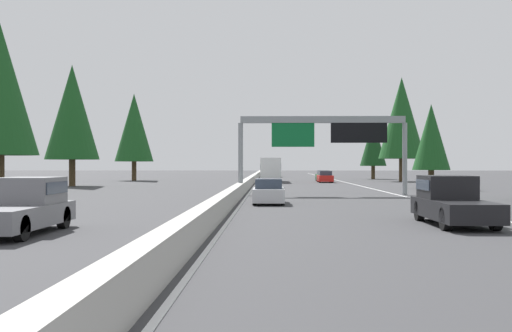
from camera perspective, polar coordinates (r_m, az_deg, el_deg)
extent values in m
plane|color=#38383A|center=(62.88, -0.41, -1.94)|extent=(320.00, 320.00, 0.00)
cube|color=#ADAAA3|center=(82.86, -0.19, -1.12)|extent=(180.00, 0.56, 0.90)
cube|color=silver|center=(73.47, 8.85, -1.63)|extent=(160.00, 0.16, 0.01)
cube|color=silver|center=(72.86, 0.03, -1.65)|extent=(160.00, 0.16, 0.01)
cylinder|color=gray|center=(45.58, -1.46, 0.67)|extent=(0.36, 0.36, 5.42)
cylinder|color=gray|center=(46.62, 13.84, 0.65)|extent=(0.36, 0.36, 5.42)
cube|color=gray|center=(45.81, 6.28, 4.37)|extent=(0.50, 12.32, 0.50)
cube|color=#0C602D|center=(45.46, 3.50, 3.01)|extent=(0.12, 3.20, 1.90)
cube|color=black|center=(45.91, 9.67, 3.11)|extent=(0.16, 4.20, 1.50)
cube|color=black|center=(24.09, 18.19, -3.89)|extent=(5.60, 2.00, 0.70)
cube|color=black|center=(25.01, 17.52, -1.90)|extent=(2.24, 1.84, 0.90)
cube|color=#2D3847|center=(25.01, 17.52, -1.70)|extent=(2.02, 1.92, 0.41)
cylinder|color=black|center=(25.66, 15.14, -4.11)|extent=(0.80, 0.28, 0.80)
cylinder|color=black|center=(26.12, 18.82, -4.03)|extent=(0.80, 0.28, 0.80)
cylinder|color=black|center=(22.10, 17.44, -4.80)|extent=(0.80, 0.28, 0.80)
cylinder|color=black|center=(22.63, 21.64, -4.68)|extent=(0.80, 0.28, 0.80)
cube|color=silver|center=(35.41, 1.19, -2.72)|extent=(4.40, 1.80, 0.76)
cube|color=#2D3847|center=(35.16, 1.19, -1.66)|extent=(2.46, 1.51, 0.56)
cylinder|color=black|center=(36.83, -0.03, -2.93)|extent=(0.64, 0.22, 0.64)
cylinder|color=black|center=(36.83, 2.43, -2.93)|extent=(0.64, 0.22, 0.64)
cylinder|color=black|center=(34.02, -0.15, -3.19)|extent=(0.64, 0.22, 0.64)
cylinder|color=black|center=(34.02, 2.52, -3.19)|extent=(0.64, 0.22, 0.64)
cube|color=white|center=(78.57, 1.39, -0.31)|extent=(11.50, 2.50, 2.90)
cube|color=#2D3847|center=(78.57, 1.39, -0.05)|extent=(11.04, 2.55, 0.84)
cylinder|color=black|center=(82.62, 0.63, -1.09)|extent=(1.00, 0.30, 1.00)
cylinder|color=black|center=(82.62, 2.15, -1.09)|extent=(1.00, 0.30, 1.00)
cylinder|color=black|center=(74.58, 0.55, -1.22)|extent=(1.00, 0.30, 1.00)
cylinder|color=black|center=(74.58, 2.24, -1.22)|extent=(1.00, 0.30, 1.00)
cube|color=white|center=(130.54, 1.21, -0.42)|extent=(5.00, 1.95, 1.44)
cube|color=#2D3847|center=(128.24, 1.20, -0.32)|extent=(0.08, 1.48, 0.56)
cylinder|color=black|center=(132.25, 0.84, -0.68)|extent=(0.70, 0.24, 0.70)
cylinder|color=black|center=(132.25, 1.58, -0.68)|extent=(0.70, 0.24, 0.70)
cylinder|color=black|center=(128.85, 0.83, -0.71)|extent=(0.70, 0.24, 0.70)
cylinder|color=black|center=(128.85, 1.59, -0.71)|extent=(0.70, 0.24, 0.70)
cube|color=red|center=(77.16, 6.52, -1.16)|extent=(4.40, 1.80, 0.76)
cube|color=#2D3847|center=(76.92, 6.53, -0.67)|extent=(2.46, 1.51, 0.56)
cylinder|color=black|center=(78.50, 5.85, -1.29)|extent=(0.64, 0.22, 0.64)
cylinder|color=black|center=(78.64, 7.00, -1.28)|extent=(0.64, 0.22, 0.64)
cylinder|color=black|center=(75.69, 6.02, -1.34)|extent=(0.64, 0.22, 0.64)
cylinder|color=black|center=(75.84, 7.21, -1.34)|extent=(0.64, 0.22, 0.64)
cube|color=white|center=(110.23, 1.24, -0.15)|extent=(6.12, 2.40, 2.50)
cube|color=black|center=(114.49, 1.24, -0.29)|extent=(2.38, 2.30, 1.90)
cylinder|color=black|center=(114.33, 0.71, -0.77)|extent=(0.90, 0.28, 0.90)
cylinder|color=black|center=(114.33, 1.77, -0.77)|extent=(0.90, 0.28, 0.90)
cylinder|color=black|center=(108.56, 0.67, -0.82)|extent=(0.90, 0.28, 0.90)
cylinder|color=black|center=(108.55, 1.79, -0.82)|extent=(0.90, 0.28, 0.90)
cube|color=#2D6B38|center=(83.69, 6.33, -1.05)|extent=(4.40, 1.80, 0.76)
cube|color=#2D3847|center=(83.46, 6.34, -0.60)|extent=(2.46, 1.51, 0.56)
cylinder|color=black|center=(85.04, 5.72, -1.18)|extent=(0.64, 0.22, 0.64)
cylinder|color=black|center=(85.17, 6.78, -1.17)|extent=(0.64, 0.22, 0.64)
cylinder|color=black|center=(82.23, 5.87, -1.22)|extent=(0.64, 0.22, 0.64)
cylinder|color=black|center=(82.37, 6.96, -1.22)|extent=(0.64, 0.22, 0.64)
cube|color=slate|center=(21.43, -21.49, -4.39)|extent=(5.60, 2.00, 0.70)
cube|color=slate|center=(22.32, -20.48, -2.15)|extent=(2.24, 1.84, 0.90)
cube|color=#2D3847|center=(22.31, -20.48, -1.92)|extent=(2.02, 1.92, 0.41)
cylinder|color=black|center=(23.48, -21.67, -4.51)|extent=(0.80, 0.28, 0.80)
cylinder|color=black|center=(22.87, -17.69, -4.63)|extent=(0.80, 0.28, 0.80)
cylinder|color=black|center=(19.42, -21.26, -5.49)|extent=(0.80, 0.28, 0.80)
cylinder|color=#4C3823|center=(59.59, 16.18, -1.21)|extent=(0.55, 0.55, 1.77)
cone|color=#194C1E|center=(59.63, 16.18, 2.65)|extent=(3.53, 3.53, 6.26)
cylinder|color=#4C3823|center=(83.15, 13.56, -0.37)|extent=(0.70, 0.70, 3.07)
cone|color=#194C1E|center=(83.37, 13.56, 4.43)|extent=(6.14, 6.14, 10.89)
cylinder|color=#4C3823|center=(96.00, 10.98, -0.60)|extent=(0.58, 0.58, 2.05)
cone|color=#143D19|center=(96.06, 10.98, 2.18)|extent=(4.11, 4.11, 7.28)
cylinder|color=#4C3823|center=(53.61, -22.98, -0.68)|extent=(0.69, 0.69, 3.06)
cone|color=#194C1E|center=(53.96, -22.99, 6.72)|extent=(6.12, 6.12, 10.85)
cylinder|color=#4C3823|center=(66.47, -16.93, -0.62)|extent=(0.67, 0.67, 2.82)
cone|color=#194C1E|center=(66.70, -16.94, 4.89)|extent=(5.63, 5.63, 9.99)
cylinder|color=#4C3823|center=(87.08, -11.42, -0.47)|extent=(0.66, 0.66, 2.71)
cone|color=#194C1E|center=(87.23, -11.42, 3.58)|extent=(5.41, 5.41, 9.60)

